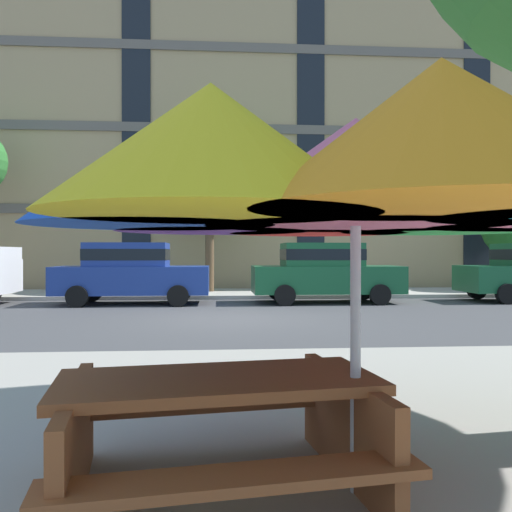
{
  "coord_description": "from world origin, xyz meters",
  "views": [
    {
      "loc": [
        -0.34,
        -11.95,
        1.47
      ],
      "look_at": [
        0.81,
        3.2,
        1.4
      ],
      "focal_mm": 37.25,
      "sensor_mm": 36.0,
      "label": 1
    }
  ],
  "objects_px": {
    "sedan_blue": "(131,271)",
    "picnic_table": "(218,426)",
    "street_tree_middle": "(207,179)",
    "sedan_green": "(325,271)",
    "patio_umbrella": "(356,178)"
  },
  "relations": [
    {
      "from": "sedan_blue",
      "to": "sedan_green",
      "type": "distance_m",
      "value": 5.7
    },
    {
      "from": "sedan_blue",
      "to": "patio_umbrella",
      "type": "bearing_deg",
      "value": -75.62
    },
    {
      "from": "patio_umbrella",
      "to": "sedan_green",
      "type": "bearing_deg",
      "value": 79.09
    },
    {
      "from": "patio_umbrella",
      "to": "picnic_table",
      "type": "xyz_separation_m",
      "value": [
        -0.78,
        0.08,
        -1.41
      ]
    },
    {
      "from": "sedan_green",
      "to": "patio_umbrella",
      "type": "distance_m",
      "value": 12.97
    },
    {
      "from": "sedan_blue",
      "to": "patio_umbrella",
      "type": "relative_size",
      "value": 1.2
    },
    {
      "from": "sedan_green",
      "to": "street_tree_middle",
      "type": "xyz_separation_m",
      "value": [
        -3.58,
        3.58,
        3.23
      ]
    },
    {
      "from": "sedan_green",
      "to": "sedan_blue",
      "type": "bearing_deg",
      "value": 180.0
    },
    {
      "from": "sedan_green",
      "to": "picnic_table",
      "type": "bearing_deg",
      "value": -104.34
    },
    {
      "from": "sedan_green",
      "to": "street_tree_middle",
      "type": "distance_m",
      "value": 6.0
    },
    {
      "from": "sedan_green",
      "to": "picnic_table",
      "type": "relative_size",
      "value": 2.21
    },
    {
      "from": "sedan_green",
      "to": "patio_umbrella",
      "type": "relative_size",
      "value": 1.2
    },
    {
      "from": "patio_umbrella",
      "to": "picnic_table",
      "type": "relative_size",
      "value": 1.84
    },
    {
      "from": "sedan_blue",
      "to": "picnic_table",
      "type": "relative_size",
      "value": 2.21
    },
    {
      "from": "street_tree_middle",
      "to": "sedan_green",
      "type": "bearing_deg",
      "value": -45.01
    }
  ]
}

